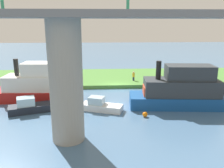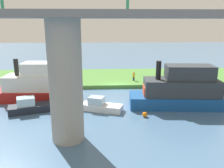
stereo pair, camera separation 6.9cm
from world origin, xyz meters
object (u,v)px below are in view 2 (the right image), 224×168
at_px(motorboat_white, 100,106).
at_px(marker_buoy, 145,114).
at_px(houseboat_blue, 179,90).
at_px(person_on_bank, 134,76).
at_px(motorboat_red, 221,89).
at_px(riverboat_paddlewheel, 31,106).
at_px(pontoon_yellow, 38,85).
at_px(mooring_post, 161,79).
at_px(bridge_pylon, 66,82).

bearing_deg(motorboat_white, marker_buoy, 154.82).
bearing_deg(houseboat_blue, person_on_bank, -71.23).
bearing_deg(motorboat_red, riverboat_paddlewheel, 13.49).
height_order(person_on_bank, marker_buoy, person_on_bank).
xyz_separation_m(pontoon_yellow, motorboat_red, (-23.11, -1.67, -1.34)).
relative_size(mooring_post, motorboat_red, 0.24).
distance_m(person_on_bank, pontoon_yellow, 14.25).
distance_m(bridge_pylon, person_on_bank, 18.98).
bearing_deg(person_on_bank, bridge_pylon, 66.00).
bearing_deg(motorboat_white, motorboat_red, -160.75).
height_order(mooring_post, riverboat_paddlewheel, riverboat_paddlewheel).
distance_m(mooring_post, motorboat_white, 13.13).
distance_m(person_on_bank, riverboat_paddlewheel, 16.33).
height_order(pontoon_yellow, houseboat_blue, houseboat_blue).
relative_size(person_on_bank, riverboat_paddlewheel, 0.28).
distance_m(motorboat_red, motorboat_white, 16.72).
bearing_deg(marker_buoy, motorboat_white, -25.18).
bearing_deg(motorboat_white, houseboat_blue, -175.12).
distance_m(pontoon_yellow, motorboat_white, 8.38).
xyz_separation_m(person_on_bank, riverboat_paddlewheel, (12.16, 10.87, -0.64)).
bearing_deg(marker_buoy, mooring_post, -111.34).
relative_size(houseboat_blue, riverboat_paddlewheel, 1.99).
distance_m(person_on_bank, motorboat_red, 12.03).
bearing_deg(marker_buoy, person_on_bank, -93.24).
height_order(bridge_pylon, riverboat_paddlewheel, bridge_pylon).
bearing_deg(bridge_pylon, pontoon_yellow, -64.48).
xyz_separation_m(person_on_bank, houseboat_blue, (-3.45, 10.16, 0.66)).
relative_size(pontoon_yellow, marker_buoy, 19.54).
xyz_separation_m(person_on_bank, motorboat_white, (5.05, 10.89, -0.69)).
xyz_separation_m(motorboat_red, riverboat_paddlewheel, (22.90, 5.50, 0.08)).
xyz_separation_m(bridge_pylon, marker_buoy, (-6.86, -4.14, -4.36)).
bearing_deg(pontoon_yellow, bridge_pylon, 115.52).
bearing_deg(motorboat_white, pontoon_yellow, -27.67).
xyz_separation_m(bridge_pylon, motorboat_red, (-18.33, -11.68, -4.12)).
relative_size(mooring_post, motorboat_white, 0.21).
relative_size(person_on_bank, marker_buoy, 2.78).
xyz_separation_m(houseboat_blue, motorboat_white, (8.50, 0.73, -1.35)).
bearing_deg(riverboat_paddlewheel, person_on_bank, -138.20).
height_order(mooring_post, motorboat_white, mooring_post).
bearing_deg(marker_buoy, houseboat_blue, -146.63).
xyz_separation_m(mooring_post, houseboat_blue, (0.38, 8.94, 0.88)).
relative_size(person_on_bank, houseboat_blue, 0.14).
relative_size(bridge_pylon, motorboat_white, 2.02).
bearing_deg(houseboat_blue, pontoon_yellow, -11.14).
distance_m(motorboat_red, marker_buoy, 13.73).
distance_m(person_on_bank, marker_buoy, 12.97).
bearing_deg(motorboat_red, mooring_post, -31.05).
distance_m(bridge_pylon, pontoon_yellow, 11.44).
bearing_deg(motorboat_red, motorboat_white, 19.25).
relative_size(pontoon_yellow, houseboat_blue, 0.97).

